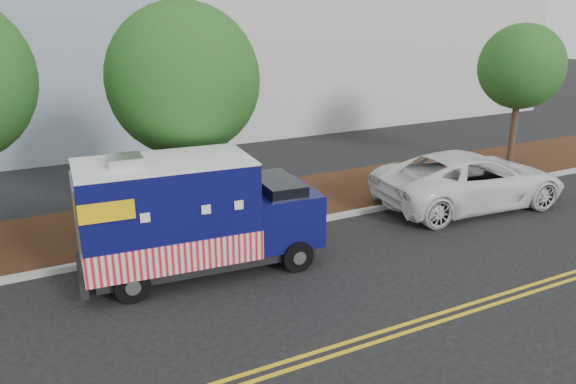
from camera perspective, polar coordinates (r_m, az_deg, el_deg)
ground at (r=14.79m, az=-4.07°, el=-6.74°), size 120.00×120.00×0.00m
curb at (r=15.95m, az=-6.09°, el=-4.58°), size 120.00×0.18×0.15m
mulch_strip at (r=17.79m, az=-8.58°, el=-2.22°), size 120.00×4.00×0.15m
centerline_near at (r=11.34m, az=5.28°, el=-15.19°), size 120.00×0.10×0.01m
centerline_far at (r=11.17m, az=5.99°, el=-15.80°), size 120.00×0.10×0.01m
tree_b at (r=15.94m, az=-10.57°, el=11.15°), size 4.22×4.22×6.47m
tree_d at (r=23.97m, az=22.61°, el=11.65°), size 3.27×3.27×5.69m
sign_post at (r=15.23m, az=-12.61°, el=-1.51°), size 0.06×0.06×2.40m
food_truck at (r=13.73m, az=-10.01°, el=-2.67°), size 6.03×2.67×3.09m
white_car at (r=19.24m, az=18.00°, el=1.22°), size 6.65×3.49×1.79m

